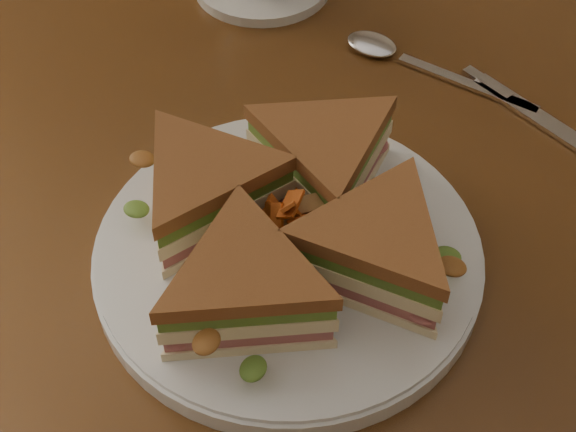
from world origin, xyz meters
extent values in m
cube|color=#3B200D|center=(0.00, 0.00, 0.73)|extent=(1.20, 0.80, 0.04)
cylinder|color=#362010|center=(-0.54, 0.34, 0.35)|extent=(0.06, 0.06, 0.71)
cylinder|color=silver|center=(-0.01, -0.06, 0.76)|extent=(0.27, 0.27, 0.02)
cube|color=silver|center=(0.01, 0.19, 0.75)|extent=(0.13, 0.01, 0.00)
ellipsoid|color=silver|center=(-0.08, 0.19, 0.76)|extent=(0.05, 0.03, 0.01)
cube|color=silver|center=(0.12, 0.17, 0.75)|extent=(0.20, 0.07, 0.00)
cube|color=silver|center=(0.03, 0.20, 0.75)|extent=(0.05, 0.02, 0.00)
camera|label=1|loc=(0.19, -0.35, 1.20)|focal=50.00mm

